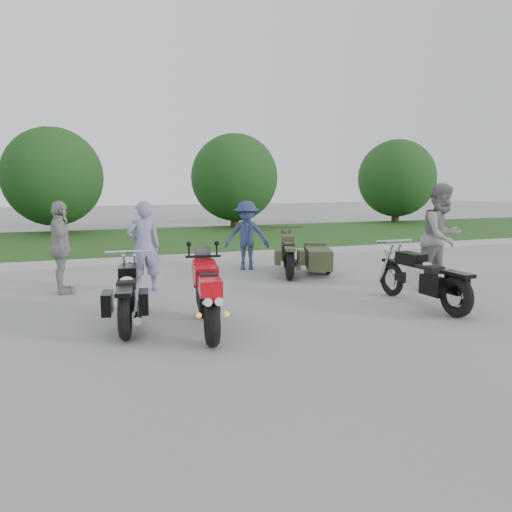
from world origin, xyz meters
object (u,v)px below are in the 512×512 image
object	(u,v)px
cruiser_left	(128,297)
person_grey	(442,237)
person_back	(61,248)
person_denim	(247,235)
cruiser_sidecar	(305,257)
sportbike_red	(207,294)
cruiser_right	(426,281)
person_stripe	(144,246)

from	to	relation	value
cruiser_left	person_grey	bearing A→B (deg)	14.19
person_grey	person_back	xyz separation A→B (m)	(-6.62, 1.97, -0.15)
person_denim	person_back	distance (m)	4.13
cruiser_sidecar	person_denim	bearing A→B (deg)	153.24
sportbike_red	cruiser_right	size ratio (longest dim) A/B	0.87
cruiser_right	person_stripe	world-z (taller)	person_stripe
cruiser_left	person_stripe	distance (m)	2.30
cruiser_right	person_denim	xyz separation A→B (m)	(-1.51, 4.31, 0.36)
sportbike_red	person_stripe	xyz separation A→B (m)	(-0.42, 2.88, 0.30)
person_denim	cruiser_left	bearing A→B (deg)	-107.51
cruiser_left	person_grey	xyz separation A→B (m)	(5.73, 0.52, 0.58)
person_stripe	person_denim	distance (m)	2.96
person_stripe	person_grey	world-z (taller)	person_grey
cruiser_right	person_denim	size ratio (longest dim) A/B	1.37
person_stripe	person_back	world-z (taller)	person_back
cruiser_left	person_grey	distance (m)	5.79
person_denim	sportbike_red	bearing A→B (deg)	-93.79
person_grey	person_denim	xyz separation A→B (m)	(-2.69, 3.25, -0.20)
person_denim	person_grey	bearing A→B (deg)	-28.91
person_back	cruiser_right	bearing A→B (deg)	-122.77
cruiser_right	cruiser_sidecar	xyz separation A→B (m)	(-0.53, 3.26, -0.04)
cruiser_right	person_stripe	size ratio (longest dim) A/B	1.30
cruiser_sidecar	person_denim	xyz separation A→B (m)	(-0.97, 1.06, 0.40)
person_stripe	person_grey	size ratio (longest dim) A/B	0.84
person_grey	person_denim	bearing A→B (deg)	118.84
cruiser_left	person_denim	size ratio (longest dim) A/B	1.30
cruiser_right	person_back	xyz separation A→B (m)	(-5.43, 3.04, 0.40)
cruiser_left	cruiser_right	world-z (taller)	cruiser_right
sportbike_red	cruiser_left	bearing A→B (deg)	154.51
cruiser_left	person_denim	world-z (taller)	person_denim
cruiser_sidecar	person_back	xyz separation A→B (m)	(-4.90, -0.22, 0.44)
person_grey	person_back	distance (m)	6.90
cruiser_sidecar	cruiser_right	bearing A→B (deg)	-60.12
cruiser_right	cruiser_sidecar	bearing A→B (deg)	97.84
cruiser_sidecar	person_grey	bearing A→B (deg)	-31.28
sportbike_red	cruiser_sidecar	bearing A→B (deg)	57.67
cruiser_right	person_grey	bearing A→B (deg)	40.53
cruiser_sidecar	person_grey	world-z (taller)	person_grey
sportbike_red	person_stripe	size ratio (longest dim) A/B	1.13
cruiser_sidecar	person_denim	world-z (taller)	person_denim
sportbike_red	cruiser_left	distance (m)	1.17
cruiser_sidecar	person_stripe	distance (m)	3.55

